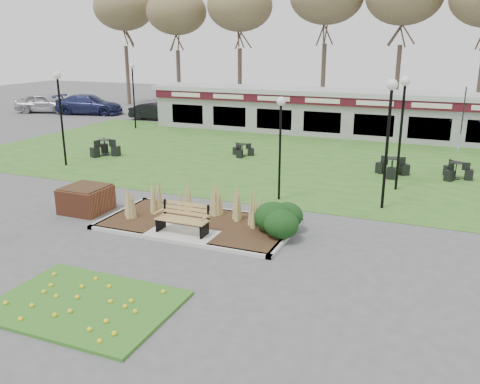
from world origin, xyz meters
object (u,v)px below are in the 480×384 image
at_px(brick_planter, 86,199).
at_px(bistro_set_d, 392,170).
at_px(bistro_set_b, 242,152).
at_px(lamp_post_mid_right, 403,108).
at_px(car_black, 155,111).
at_px(bistro_set_c, 455,173).
at_px(patio_umbrella, 461,132).
at_px(lamp_post_near_right, 280,126).
at_px(lamp_post_far_right, 390,116).
at_px(food_pavilion, 328,112).
at_px(car_blue, 89,104).
at_px(lamp_post_far_left, 133,81).
at_px(bistro_set_a, 105,150).
at_px(lamp_post_mid_left, 59,98).
at_px(park_bench, 183,218).
at_px(car_silver, 45,103).

xyz_separation_m(brick_planter, bistro_set_d, (9.66, 9.42, -0.18)).
bearing_deg(brick_planter, bistro_set_b, 80.50).
bearing_deg(lamp_post_mid_right, car_black, 146.59).
distance_m(bistro_set_c, patio_umbrella, 2.57).
bearing_deg(lamp_post_near_right, lamp_post_far_right, 6.63).
distance_m(brick_planter, patio_umbrella, 17.30).
distance_m(food_pavilion, lamp_post_near_right, 15.11).
height_order(bistro_set_b, patio_umbrella, patio_umbrella).
bearing_deg(food_pavilion, lamp_post_mid_right, -64.29).
bearing_deg(car_blue, lamp_post_far_right, -134.93).
height_order(lamp_post_far_left, bistro_set_a, lamp_post_far_left).
height_order(food_pavilion, patio_umbrella, food_pavilion).
xyz_separation_m(lamp_post_mid_left, car_blue, (-10.62, 15.31, -2.53)).
bearing_deg(bistro_set_b, bistro_set_d, -8.59).
bearing_deg(lamp_post_far_right, lamp_post_near_right, -173.37).
bearing_deg(lamp_post_far_left, food_pavilion, 12.89).
xyz_separation_m(lamp_post_near_right, patio_umbrella, (6.39, 7.99, -1.12)).
bearing_deg(lamp_post_mid_left, lamp_post_far_right, -3.22).
bearing_deg(bistro_set_a, park_bench, -42.43).
relative_size(car_silver, car_blue, 0.86).
xyz_separation_m(lamp_post_mid_right, car_black, (-19.45, 12.83, -2.72)).
bearing_deg(bistro_set_a, lamp_post_mid_left, -98.92).
distance_m(bistro_set_b, bistro_set_d, 7.97).
bearing_deg(park_bench, brick_planter, 170.31).
xyz_separation_m(food_pavilion, bistro_set_d, (5.26, -9.55, -1.18)).
xyz_separation_m(brick_planter, lamp_post_near_right, (6.01, 4.01, 2.42)).
xyz_separation_m(car_black, car_blue, (-6.78, 0.63, 0.15)).
xyz_separation_m(park_bench, bistro_set_a, (-9.51, 8.70, -0.28)).
height_order(lamp_post_mid_right, bistro_set_c, lamp_post_mid_right).
distance_m(brick_planter, bistro_set_c, 15.84).
bearing_deg(food_pavilion, car_black, 175.69).
relative_size(lamp_post_mid_right, bistro_set_c, 3.27).
xyz_separation_m(bistro_set_a, car_silver, (-15.22, 12.06, 0.52)).
relative_size(lamp_post_near_right, lamp_post_mid_left, 0.87).
height_order(bistro_set_b, bistro_set_d, bistro_set_d).
relative_size(food_pavilion, lamp_post_mid_right, 5.31).
bearing_deg(car_blue, bistro_set_a, -152.05).
bearing_deg(bistro_set_d, brick_planter, -135.73).
bearing_deg(lamp_post_mid_right, park_bench, -125.61).
height_order(food_pavilion, bistro_set_d, food_pavilion).
bearing_deg(car_blue, lamp_post_near_right, -139.94).
distance_m(lamp_post_far_left, car_silver, 12.68).
bearing_deg(park_bench, car_blue, 133.86).
xyz_separation_m(food_pavilion, car_black, (-13.77, 1.04, -0.82)).
bearing_deg(food_pavilion, bistro_set_b, -107.44).
height_order(lamp_post_mid_right, lamp_post_far_left, lamp_post_mid_right).
relative_size(food_pavilion, bistro_set_b, 20.29).
relative_size(patio_umbrella, car_blue, 0.50).
bearing_deg(lamp_post_mid_left, patio_umbrella, 20.44).
distance_m(lamp_post_far_left, bistro_set_a, 9.24).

